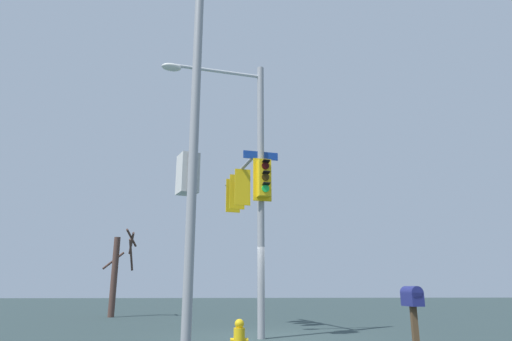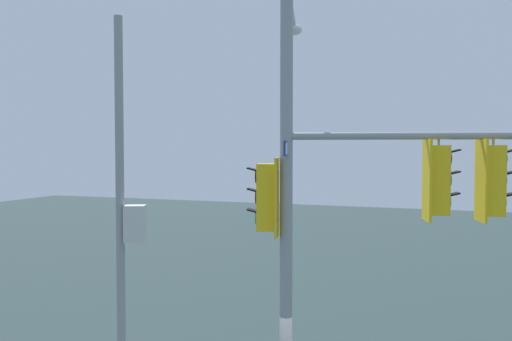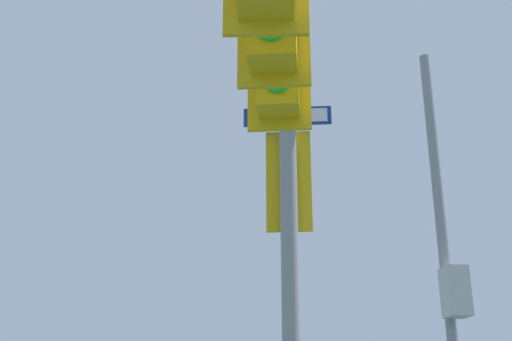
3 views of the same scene
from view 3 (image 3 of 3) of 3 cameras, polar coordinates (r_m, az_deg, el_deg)
main_signal_pole_assembly at (r=6.66m, az=3.61°, el=5.96°), size 3.63×5.79×8.25m
secondary_pole_assembly at (r=11.58m, az=16.57°, el=-8.76°), size 0.52×0.67×8.19m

